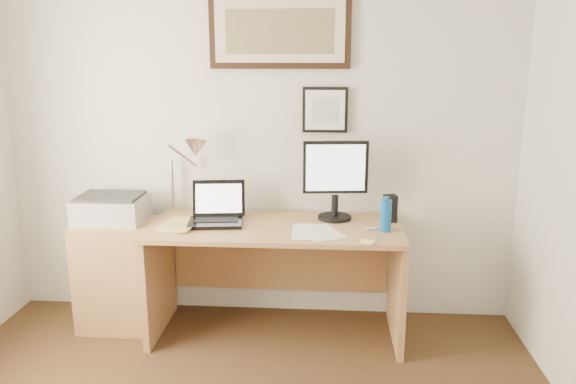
# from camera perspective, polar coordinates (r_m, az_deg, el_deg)

# --- Properties ---
(wall_back) EXTENTS (3.50, 0.02, 2.50)m
(wall_back) POSITION_cam_1_polar(r_m,az_deg,el_deg) (3.84, -3.02, 5.44)
(wall_back) COLOR silver
(wall_back) RESTS_ON ground
(side_cabinet) EXTENTS (0.50, 0.40, 0.73)m
(side_cabinet) POSITION_cam_1_polar(r_m,az_deg,el_deg) (3.99, -16.80, -8.01)
(side_cabinet) COLOR #A57245
(side_cabinet) RESTS_ON floor
(water_bottle) EXTENTS (0.07, 0.07, 0.20)m
(water_bottle) POSITION_cam_1_polar(r_m,az_deg,el_deg) (3.48, 9.89, -2.38)
(water_bottle) COLOR #0D54AA
(water_bottle) RESTS_ON desk
(bottle_cap) EXTENTS (0.04, 0.04, 0.02)m
(bottle_cap) POSITION_cam_1_polar(r_m,az_deg,el_deg) (3.46, 9.96, -0.65)
(bottle_cap) COLOR #0D54AA
(bottle_cap) RESTS_ON water_bottle
(speaker) EXTENTS (0.09, 0.08, 0.18)m
(speaker) POSITION_cam_1_polar(r_m,az_deg,el_deg) (3.69, 10.33, -1.65)
(speaker) COLOR black
(speaker) RESTS_ON desk
(paper_sheet_a) EXTENTS (0.32, 0.37, 0.00)m
(paper_sheet_a) POSITION_cam_1_polar(r_m,az_deg,el_deg) (3.44, 3.36, -4.10)
(paper_sheet_a) COLOR white
(paper_sheet_a) RESTS_ON desk
(paper_sheet_b) EXTENTS (0.23, 0.32, 0.00)m
(paper_sheet_b) POSITION_cam_1_polar(r_m,az_deg,el_deg) (3.44, 2.27, -4.03)
(paper_sheet_b) COLOR white
(paper_sheet_b) RESTS_ON desk
(sticky_pad) EXTENTS (0.10, 0.10, 0.01)m
(sticky_pad) POSITION_cam_1_polar(r_m,az_deg,el_deg) (3.28, 8.10, -5.04)
(sticky_pad) COLOR #F7EC75
(sticky_pad) RESTS_ON desk
(marker_pen) EXTENTS (0.14, 0.06, 0.02)m
(marker_pen) POSITION_cam_1_polar(r_m,az_deg,el_deg) (3.53, 9.04, -3.65)
(marker_pen) COLOR white
(marker_pen) RESTS_ON desk
(book) EXTENTS (0.24, 0.31, 0.02)m
(book) POSITION_cam_1_polar(r_m,az_deg,el_deg) (3.65, -12.42, -3.17)
(book) COLOR tan
(book) RESTS_ON desk
(desk) EXTENTS (1.60, 0.70, 0.75)m
(desk) POSITION_cam_1_polar(r_m,az_deg,el_deg) (3.73, -1.11, -6.47)
(desk) COLOR #A57245
(desk) RESTS_ON floor
(laptop) EXTENTS (0.37, 0.33, 0.26)m
(laptop) POSITION_cam_1_polar(r_m,az_deg,el_deg) (3.65, -7.25, -2.21)
(laptop) COLOR black
(laptop) RESTS_ON desk
(lcd_monitor) EXTENTS (0.42, 0.22, 0.52)m
(lcd_monitor) POSITION_cam_1_polar(r_m,az_deg,el_deg) (3.64, 4.84, 1.61)
(lcd_monitor) COLOR black
(lcd_monitor) RESTS_ON desk
(printer) EXTENTS (0.44, 0.34, 0.18)m
(printer) POSITION_cam_1_polar(r_m,az_deg,el_deg) (3.89, -17.54, -1.57)
(printer) COLOR #A7A7A9
(printer) RESTS_ON side_cabinet
(desk_lamp) EXTENTS (0.29, 0.27, 0.53)m
(desk_lamp) POSITION_cam_1_polar(r_m,az_deg,el_deg) (3.74, -9.60, 4.07)
(desk_lamp) COLOR silver
(desk_lamp) RESTS_ON desk
(picture_large) EXTENTS (0.92, 0.04, 0.47)m
(picture_large) POSITION_cam_1_polar(r_m,az_deg,el_deg) (3.76, -0.85, 15.98)
(picture_large) COLOR black
(picture_large) RESTS_ON wall_back
(picture_small) EXTENTS (0.30, 0.03, 0.30)m
(picture_small) POSITION_cam_1_polar(r_m,az_deg,el_deg) (3.76, 3.79, 8.32)
(picture_small) COLOR black
(picture_small) RESTS_ON wall_back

